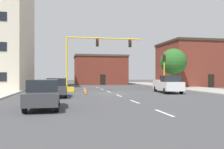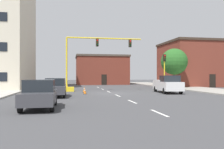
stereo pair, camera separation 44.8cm
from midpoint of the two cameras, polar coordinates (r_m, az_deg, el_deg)
The scene contains 19 objects.
ground_plane at distance 26.40m, azimuth 0.56°, elevation -4.56°, with size 160.00×160.00×0.00m, color #424244.
sidewalk_left at distance 34.95m, azimuth -24.17°, elevation -3.36°, with size 6.00×56.00×0.14m, color #B2ADA3.
sidewalk_right at distance 38.51m, azimuth 18.16°, elevation -3.08°, with size 6.00×56.00×0.14m, color #9E998E.
lane_stripe_seg_0 at distance 12.99m, azimuth 12.28°, elevation -9.04°, with size 0.16×2.40×0.01m, color silver.
lane_stripe_seg_1 at distance 18.15m, azimuth 5.59°, elevation -6.52°, with size 0.16×2.40×0.01m, color silver.
lane_stripe_seg_2 at distance 23.46m, azimuth 1.93°, elevation -5.09°, with size 0.16×2.40×0.01m, color silver.
lane_stripe_seg_3 at distance 28.85m, azimuth -0.36°, elevation -4.18°, with size 0.16×2.40×0.01m, color silver.
lane_stripe_seg_4 at distance 34.27m, azimuth -1.93°, elevation -3.55°, with size 0.16×2.40×0.01m, color silver.
lane_stripe_seg_5 at distance 39.71m, azimuth -3.07°, elevation -3.10°, with size 0.16×2.40×0.01m, color silver.
building_brick_center at distance 53.49m, azimuth -2.34°, elevation 1.10°, with size 11.46×8.87×6.43m.
building_row_right at distance 46.98m, azimuth 19.87°, elevation 2.37°, with size 11.86×10.57×8.20m.
traffic_signal_gantry at distance 29.95m, azimuth -7.74°, elevation 0.42°, with size 10.48×1.20×6.83m.
traffic_light_pole_right at distance 32.07m, azimuth 12.93°, elevation 2.52°, with size 0.32×0.47×4.80m.
tree_right_mid at distance 37.65m, azimuth 15.10°, elevation 2.99°, with size 4.05×4.05×6.14m.
pickup_truck_white at distance 27.78m, azimuth 13.68°, elevation -2.32°, with size 2.52×5.57×1.99m.
sedan_dark_gray_near_left at distance 14.87m, azimuth -16.21°, elevation -4.49°, with size 1.90×4.51×1.74m.
sedan_dark_gray_mid_left at distance 22.62m, azimuth -12.90°, elevation -3.02°, with size 1.89×4.51×1.74m.
traffic_cone_roadside_a at distance 25.46m, azimuth -6.02°, elevation -4.05°, with size 0.36×0.36×0.60m.
traffic_cone_roadside_b at distance 27.88m, azimuth -6.23°, elevation -3.65°, with size 0.36×0.36×0.67m.
Camera 2 is at (-4.67, -25.90, 2.00)m, focal length 37.91 mm.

